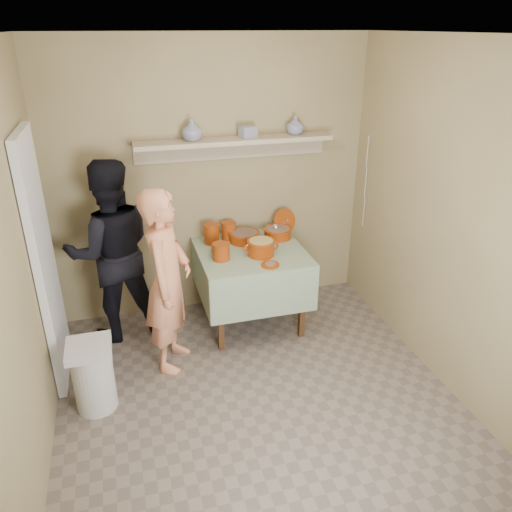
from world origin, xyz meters
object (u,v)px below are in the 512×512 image
object	(u,v)px
person_cook	(168,281)
person_helper	(112,252)
trash_bin	(93,376)
serving_table	(251,262)
cazuela_rice	(261,246)

from	to	relation	value
person_cook	person_helper	distance (m)	0.73
trash_bin	serving_table	bearing A→B (deg)	30.41
cazuela_rice	person_helper	bearing A→B (deg)	167.69
cazuela_rice	trash_bin	bearing A→B (deg)	-154.53
person_helper	trash_bin	world-z (taller)	person_helper
serving_table	trash_bin	xyz separation A→B (m)	(-1.45, -0.85, -0.36)
person_helper	trash_bin	distance (m)	1.16
person_cook	cazuela_rice	size ratio (longest dim) A/B	4.70
person_cook	cazuela_rice	world-z (taller)	person_cook
person_cook	cazuela_rice	xyz separation A→B (m)	(0.87, 0.31, 0.07)
trash_bin	person_helper	bearing A→B (deg)	77.76
person_cook	person_helper	bearing A→B (deg)	56.90
cazuela_rice	trash_bin	xyz separation A→B (m)	(-1.51, -0.72, -0.56)
cazuela_rice	serving_table	bearing A→B (deg)	114.87
person_cook	serving_table	distance (m)	0.93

